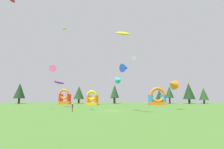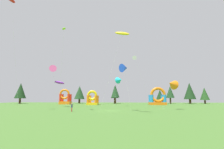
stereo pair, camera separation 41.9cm
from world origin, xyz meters
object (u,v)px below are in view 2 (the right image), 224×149
at_px(person_midfield, 72,107).
at_px(kite_orange_delta, 172,84).
at_px(kite_white_delta, 134,58).
at_px(inflatable_blue_arch, 65,99).
at_px(kite_pink_delta, 53,69).
at_px(kite_purple_parafoil, 59,83).
at_px(kite_yellow_parafoil, 122,33).
at_px(kite_red_parafoil, 12,1).
at_px(inflatable_yellow_castle, 158,99).
at_px(kite_cyan_delta, 120,80).
at_px(kite_blue_delta, 125,68).
at_px(kite_lime_parafoil, 64,29).
at_px(inflatable_red_slide, 93,100).

bearing_deg(person_midfield, kite_orange_delta, -70.60).
xyz_separation_m(kite_white_delta, inflatable_blue_arch, (-28.58, 8.94, -15.19)).
distance_m(kite_pink_delta, kite_orange_delta, 35.11).
height_order(kite_purple_parafoil, kite_yellow_parafoil, kite_yellow_parafoil).
relative_size(kite_purple_parafoil, inflatable_blue_arch, 1.30).
relative_size(kite_red_parafoil, kite_white_delta, 1.37).
relative_size(kite_red_parafoil, kite_yellow_parafoil, 1.60).
bearing_deg(inflatable_yellow_castle, kite_cyan_delta, -140.98).
bearing_deg(kite_orange_delta, kite_purple_parafoil, 162.97).
bearing_deg(kite_cyan_delta, kite_red_parafoil, -138.21).
distance_m(kite_blue_delta, inflatable_blue_arch, 43.44).
relative_size(kite_purple_parafoil, kite_cyan_delta, 0.84).
xyz_separation_m(kite_pink_delta, kite_orange_delta, (33.36, -9.55, -5.35)).
distance_m(kite_purple_parafoil, kite_yellow_parafoil, 28.94).
relative_size(kite_cyan_delta, kite_yellow_parafoil, 0.62).
distance_m(kite_pink_delta, kite_cyan_delta, 21.42).
height_order(kite_cyan_delta, inflatable_blue_arch, kite_cyan_delta).
relative_size(kite_lime_parafoil, inflatable_yellow_castle, 2.75).
xyz_separation_m(kite_cyan_delta, kite_blue_delta, (1.35, -19.40, 0.79)).
height_order(kite_lime_parafoil, inflatable_yellow_castle, kite_lime_parafoil).
relative_size(kite_red_parafoil, kite_blue_delta, 2.42).
height_order(kite_red_parafoil, inflatable_yellow_castle, kite_red_parafoil).
xyz_separation_m(kite_yellow_parafoil, inflatable_yellow_castle, (13.72, 37.40, -12.67)).
relative_size(inflatable_red_slide, inflatable_yellow_castle, 0.82).
xyz_separation_m(kite_red_parafoil, person_midfield, (14.53, 0.33, -23.82)).
relative_size(kite_pink_delta, kite_lime_parafoil, 0.68).
bearing_deg(person_midfield, kite_yellow_parafoil, -108.64).
bearing_deg(kite_yellow_parafoil, kite_blue_delta, 85.47).
bearing_deg(kite_pink_delta, kite_yellow_parafoil, -43.45).
bearing_deg(inflatable_red_slide, kite_orange_delta, -47.97).
bearing_deg(kite_purple_parafoil, person_midfield, -61.70).
relative_size(kite_purple_parafoil, kite_orange_delta, 1.11).
xyz_separation_m(kite_blue_delta, kite_lime_parafoil, (-13.58, -1.20, 8.84)).
xyz_separation_m(kite_purple_parafoil, person_midfield, (8.62, -16.01, -6.40)).
relative_size(kite_pink_delta, inflatable_blue_arch, 2.00).
height_order(kite_cyan_delta, kite_yellow_parafoil, kite_yellow_parafoil).
bearing_deg(kite_cyan_delta, person_midfield, -114.46).
bearing_deg(kite_cyan_delta, kite_yellow_parafoil, -88.08).
relative_size(kite_lime_parafoil, person_midfield, 11.04).
bearing_deg(kite_blue_delta, inflatable_blue_arch, 124.88).
relative_size(kite_orange_delta, kite_yellow_parafoil, 0.47).
bearing_deg(kite_cyan_delta, inflatable_red_slide, 133.65).
height_order(kite_purple_parafoil, kite_blue_delta, kite_blue_delta).
distance_m(kite_lime_parafoil, inflatable_red_slide, 35.78).
height_order(kite_yellow_parafoil, inflatable_red_slide, kite_yellow_parafoil).
height_order(kite_pink_delta, person_midfield, kite_pink_delta).
bearing_deg(kite_orange_delta, kite_red_parafoil, -169.58).
height_order(kite_pink_delta, inflatable_blue_arch, kite_pink_delta).
relative_size(kite_cyan_delta, inflatable_red_slide, 1.75).
xyz_separation_m(kite_orange_delta, inflatable_yellow_castle, (1.78, 26.66, -3.73)).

